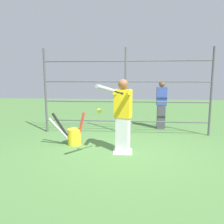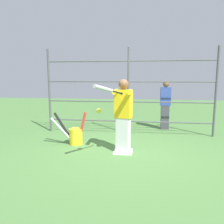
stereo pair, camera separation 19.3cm
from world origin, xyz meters
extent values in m
plane|color=#4C7A3D|center=(0.00, 0.00, 0.00)|extent=(24.00, 24.00, 0.00)
cube|color=white|center=(0.00, 0.00, 0.01)|extent=(0.40, 0.40, 0.02)
cylinder|color=#4C4C51|center=(-2.32, -1.60, 1.20)|extent=(0.06, 0.06, 2.41)
cylinder|color=#4C4C51|center=(0.00, -1.60, 1.20)|extent=(0.06, 0.06, 2.41)
cylinder|color=#4C4C51|center=(2.32, -1.60, 1.20)|extent=(0.06, 0.06, 2.41)
cylinder|color=#4C4C51|center=(0.00, -1.60, 0.36)|extent=(4.64, 0.04, 0.04)
cylinder|color=#4C4C51|center=(0.00, -1.60, 0.92)|extent=(4.64, 0.04, 0.04)
cylinder|color=#4C4C51|center=(0.00, -1.60, 1.48)|extent=(4.64, 0.04, 0.04)
cylinder|color=#4C4C51|center=(0.00, -1.60, 2.05)|extent=(4.64, 0.04, 0.04)
cube|color=silver|center=(0.00, 0.00, 0.38)|extent=(0.32, 0.25, 0.75)
cube|color=yellow|center=(0.00, 0.00, 1.05)|extent=(0.39, 0.29, 0.59)
sphere|color=brown|center=(0.00, 0.00, 1.45)|extent=(0.21, 0.21, 0.21)
cylinder|color=yellow|center=(-0.15, 0.25, 1.31)|extent=(0.09, 0.42, 0.09)
cylinder|color=yellow|center=(0.15, 0.16, 1.31)|extent=(0.09, 0.42, 0.09)
sphere|color=black|center=(0.00, 0.42, 1.29)|extent=(0.05, 0.05, 0.05)
cylinder|color=black|center=(0.07, 0.56, 1.32)|extent=(0.18, 0.30, 0.09)
cylinder|color=#B2B2B7|center=(0.26, 0.91, 1.40)|extent=(0.29, 0.46, 0.16)
sphere|color=yellow|center=(0.43, 0.48, 0.96)|extent=(0.10, 0.10, 0.10)
cylinder|color=yellow|center=(1.18, -0.42, 0.19)|extent=(0.32, 0.32, 0.37)
torus|color=yellow|center=(1.18, -0.42, 0.37)|extent=(0.33, 0.33, 0.01)
cylinder|color=#B2B2B7|center=(1.47, -0.30, 0.35)|extent=(0.53, 0.26, 0.66)
cylinder|color=black|center=(1.44, -0.36, 0.41)|extent=(0.48, 0.16, 0.76)
cylinder|color=red|center=(1.02, -0.41, 0.41)|extent=(0.25, 0.08, 0.76)
cube|color=#3F3F47|center=(-1.10, -2.33, 0.37)|extent=(0.25, 0.15, 0.75)
cube|color=#334799|center=(-1.10, -2.33, 1.03)|extent=(0.31, 0.17, 0.56)
sphere|color=brown|center=(-1.10, -2.33, 1.41)|extent=(0.19, 0.19, 0.19)
camera|label=1|loc=(-0.19, 4.54, 1.57)|focal=35.00mm
camera|label=2|loc=(-0.38, 4.52, 1.57)|focal=35.00mm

